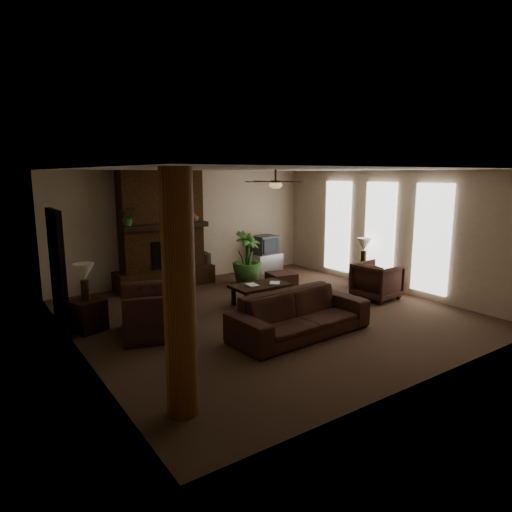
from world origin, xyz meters
TOP-DOWN VIEW (x-y plane):
  - room_shell at (0.00, 0.00)m, footprint 7.00×7.00m
  - fireplace at (-0.80, 3.22)m, footprint 2.40×0.70m
  - windows at (3.45, 0.20)m, footprint 0.08×3.65m
  - log_column at (-2.95, -2.40)m, footprint 0.36×0.36m
  - doorway at (-3.44, 1.80)m, footprint 0.10×1.00m
  - ceiling_fan at (0.40, 0.30)m, footprint 1.35×1.35m
  - sofa at (-0.22, -1.24)m, footprint 2.55×0.86m
  - armchair_left at (-2.23, 0.21)m, footprint 1.13×1.42m
  - armchair_right at (2.62, -0.50)m, footprint 0.88×0.93m
  - coffee_table at (0.25, 0.62)m, footprint 1.20×0.70m
  - ottoman at (1.38, 1.34)m, footprint 0.69×0.69m
  - tv_stand at (2.25, 3.15)m, footprint 0.89×0.57m
  - tv at (2.21, 3.14)m, footprint 0.70×0.59m
  - floor_vase at (0.29, 3.15)m, footprint 0.34×0.34m
  - floor_plant at (1.02, 2.27)m, footprint 1.20×1.50m
  - side_table_left at (-3.15, 1.03)m, footprint 0.64×0.64m
  - lamp_left at (-3.15, 1.07)m, footprint 0.44×0.44m
  - side_table_right at (3.15, 0.38)m, footprint 0.64×0.64m
  - lamp_right at (3.15, 0.40)m, footprint 0.41×0.41m
  - mantel_plant at (-1.70, 3.00)m, footprint 0.48×0.51m
  - mantel_vase at (-0.06, 2.98)m, footprint 0.26×0.26m
  - book_a at (-0.05, 0.64)m, footprint 0.22×0.05m
  - book_b at (0.47, 0.57)m, footprint 0.18×0.15m

SIDE VIEW (x-z plane):
  - ottoman at x=1.38m, z-range 0.00..0.40m
  - tv_stand at x=2.25m, z-range 0.00..0.50m
  - side_table_left at x=-3.15m, z-range 0.00..0.55m
  - side_table_right at x=3.15m, z-range 0.00..0.55m
  - floor_plant at x=1.02m, z-range 0.00..0.74m
  - coffee_table at x=0.25m, z-range 0.16..0.59m
  - floor_vase at x=0.29m, z-range 0.05..0.82m
  - armchair_right at x=2.62m, z-range 0.00..0.89m
  - sofa at x=-0.22m, z-range 0.00..0.98m
  - armchair_left at x=-2.23m, z-range 0.00..1.09m
  - book_a at x=-0.05m, z-range 0.43..0.72m
  - book_b at x=0.47m, z-range 0.43..0.72m
  - tv at x=2.21m, z-range 0.50..1.02m
  - lamp_left at x=-3.15m, z-range 0.68..1.33m
  - lamp_right at x=3.15m, z-range 0.68..1.33m
  - doorway at x=-3.44m, z-range 0.00..2.10m
  - fireplace at x=-0.80m, z-range -0.24..2.56m
  - windows at x=3.45m, z-range 0.17..2.53m
  - log_column at x=-2.95m, z-range 0.00..2.80m
  - room_shell at x=0.00m, z-range -2.10..4.90m
  - mantel_vase at x=-0.06m, z-range 1.56..1.78m
  - mantel_plant at x=-1.70m, z-range 1.56..1.89m
  - ceiling_fan at x=0.40m, z-range 2.34..2.72m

